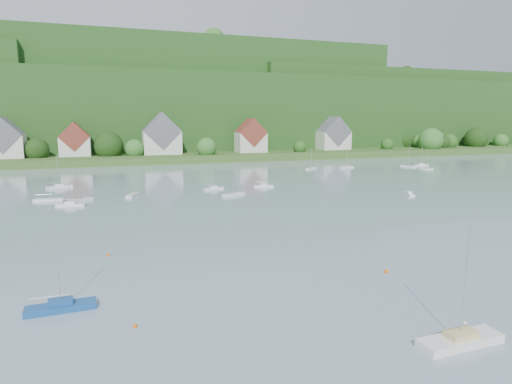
% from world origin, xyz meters
% --- Properties ---
extents(far_shore_strip, '(600.00, 60.00, 3.00)m').
position_xyz_m(far_shore_strip, '(0.00, 200.00, 1.50)').
color(far_shore_strip, '#2B511E').
rests_on(far_shore_strip, ground).
extents(forested_ridge, '(620.00, 181.22, 69.89)m').
position_xyz_m(forested_ridge, '(0.39, 268.57, 22.89)').
color(forested_ridge, '#173C13').
rests_on(forested_ridge, ground).
extents(village_building_0, '(14.00, 10.40, 16.00)m').
position_xyz_m(village_building_0, '(-55.00, 187.00, 9.51)').
color(village_building_0, beige).
rests_on(village_building_0, far_shore_strip).
extents(village_building_1, '(12.00, 9.36, 14.00)m').
position_xyz_m(village_building_1, '(-30.00, 189.00, 8.75)').
color(village_building_1, beige).
rests_on(village_building_1, far_shore_strip).
extents(village_building_2, '(16.00, 11.44, 18.00)m').
position_xyz_m(village_building_2, '(5.00, 188.00, 10.27)').
color(village_building_2, beige).
rests_on(village_building_2, far_shore_strip).
extents(village_building_3, '(13.00, 10.40, 15.50)m').
position_xyz_m(village_building_3, '(45.00, 186.00, 9.43)').
color(village_building_3, beige).
rests_on(village_building_3, far_shore_strip).
extents(village_building_4, '(15.00, 10.40, 16.50)m').
position_xyz_m(village_building_4, '(90.00, 190.00, 9.59)').
color(village_building_4, beige).
rests_on(village_building_4, far_shore_strip).
extents(near_sailboat_1, '(6.33, 2.06, 8.44)m').
position_xyz_m(near_sailboat_1, '(-21.39, 39.85, 0.45)').
color(near_sailboat_1, navy).
rests_on(near_sailboat_1, ground).
extents(near_sailboat_2, '(7.28, 2.21, 9.77)m').
position_xyz_m(near_sailboat_2, '(9.46, 22.79, 0.49)').
color(near_sailboat_2, silver).
rests_on(near_sailboat_2, ground).
extents(mooring_buoy_0, '(0.39, 0.39, 0.39)m').
position_xyz_m(mooring_buoy_0, '(-14.96, 34.19, 0.00)').
color(mooring_buoy_0, '#F95E01').
rests_on(mooring_buoy_0, ground).
extents(mooring_buoy_1, '(0.40, 0.40, 0.40)m').
position_xyz_m(mooring_buoy_1, '(12.55, 25.43, 0.00)').
color(mooring_buoy_1, silver).
rests_on(mooring_buoy_1, ground).
extents(mooring_buoy_2, '(0.49, 0.49, 0.49)m').
position_xyz_m(mooring_buoy_2, '(13.86, 38.66, 0.00)').
color(mooring_buoy_2, '#F95E01').
rests_on(mooring_buoy_2, ground).
extents(mooring_buoy_3, '(0.41, 0.41, 0.41)m').
position_xyz_m(mooring_buoy_3, '(-17.20, 55.76, 0.00)').
color(mooring_buoy_3, '#F95E01').
rests_on(mooring_buoy_3, ground).
extents(far_sailboat_cluster, '(190.53, 77.68, 8.71)m').
position_xyz_m(far_sailboat_cluster, '(1.91, 118.54, 0.37)').
color(far_sailboat_cluster, silver).
rests_on(far_sailboat_cluster, ground).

